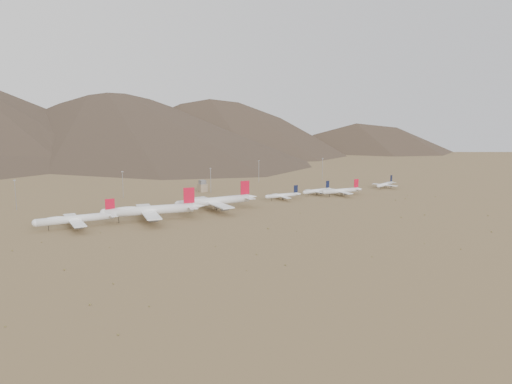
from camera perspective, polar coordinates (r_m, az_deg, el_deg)
ground at (r=402.88m, az=-1.68°, el=-2.63°), size 3000.00×3000.00×0.00m
mountain_ridge at (r=1250.73m, az=-25.34°, el=11.55°), size 4400.00×1000.00×300.00m
widebody_west at (r=381.02m, az=-19.85°, el=-2.89°), size 63.83×49.35×18.97m
widebody_centre at (r=389.49m, az=-11.99°, el=-2.02°), size 78.66×61.97×23.81m
widebody_east at (r=421.11m, az=-4.75°, el=-1.04°), size 77.31×59.63×22.96m
narrowbody_a at (r=470.16m, az=3.11°, el=-0.38°), size 38.91×28.28×12.89m
narrowbody_b at (r=499.73m, az=7.03°, el=0.15°), size 39.43×28.24×13.00m
narrowbody_c at (r=498.52m, az=9.82°, el=0.15°), size 46.83×34.12×15.55m
narrowbody_d at (r=557.33m, az=14.57°, el=0.86°), size 37.85×27.97×12.78m
control_tower at (r=518.58m, az=-6.14°, el=0.62°), size 8.00×8.00×12.00m
mast_far_west at (r=467.64m, az=-25.80°, el=-0.12°), size 2.00×0.60×25.70m
mast_west at (r=495.70m, az=-14.99°, el=0.99°), size 2.00×0.60×25.70m
mast_centre at (r=507.85m, az=-5.21°, el=1.47°), size 2.00×0.60×25.70m
mast_east at (r=581.45m, az=0.32°, el=2.51°), size 2.00×0.60×25.70m
mast_far_east at (r=612.80m, az=7.61°, el=2.78°), size 2.00×0.60×25.70m
desert_scrub at (r=344.42m, az=6.77°, el=-4.72°), size 415.63×169.97×0.88m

